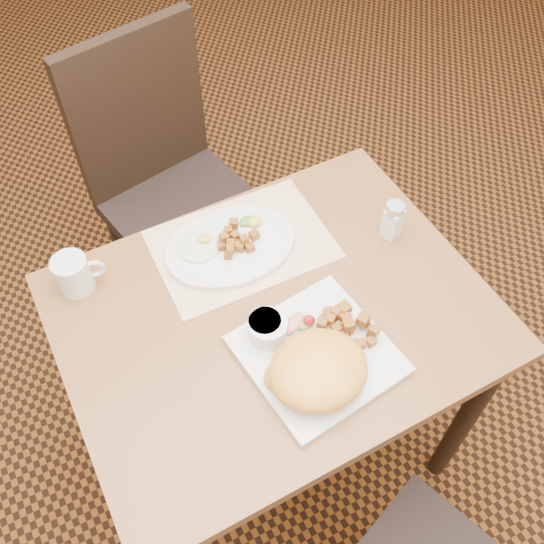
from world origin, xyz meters
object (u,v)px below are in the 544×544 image
Objects in this scene: plate_square at (317,354)px; plate_oval at (230,247)px; coffee_mug at (74,274)px; table at (275,337)px; chair_far at (168,177)px; salt_shaker at (393,220)px.

plate_oval reaches higher than plate_square.
table is at bearing -37.01° from coffee_mug.
chair_far reaches higher than coffee_mug.
salt_shaker is at bearing 106.32° from chair_far.
plate_oval is at bearing 76.77° from chair_far.
table is 9.00× the size of salt_shaker.
salt_shaker is at bearing 32.24° from plate_square.
chair_far is at bearing 117.38° from salt_shaker.
salt_shaker is at bearing -20.90° from plate_oval.
chair_far is at bearing 50.79° from coffee_mug.
plate_oval is 3.05× the size of salt_shaker.
coffee_mug reaches higher than table.
chair_far is 0.55m from plate_oval.
coffee_mug is at bearing 169.00° from plate_oval.
chair_far is 3.46× the size of plate_square.
coffee_mug is (-0.37, 0.40, 0.04)m from plate_square.
plate_oval is (-0.02, -0.51, 0.22)m from chair_far.
chair_far reaches higher than table.
chair_far reaches higher than plate_oval.
salt_shaker reaches higher than plate_oval.
coffee_mug is at bearing 163.85° from salt_shaker.
plate_square is at bearing -47.02° from coffee_mug.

